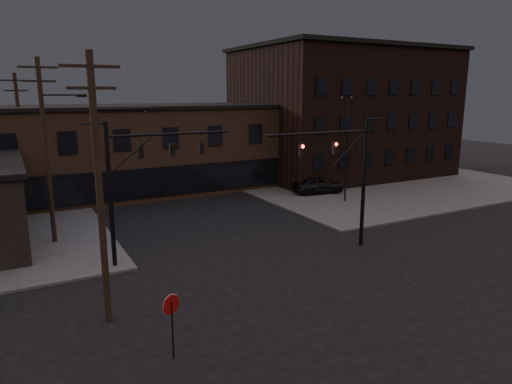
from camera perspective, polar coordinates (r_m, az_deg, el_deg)
ground at (r=22.73m, az=7.97°, el=-12.33°), size 140.00×140.00×0.00m
sidewalk_ne at (r=52.52m, az=13.09°, el=1.72°), size 30.00×30.00×0.15m
building_row at (r=46.53m, az=-12.85°, el=5.29°), size 40.00×12.00×8.00m
building_right at (r=54.78m, az=10.64°, el=9.55°), size 22.00×16.00×14.00m
traffic_signal_near at (r=27.92m, az=11.66°, el=2.78°), size 7.12×0.24×8.00m
traffic_signal_far at (r=25.55m, az=-15.08°, el=1.92°), size 7.12×0.24×8.00m
stop_sign at (r=16.98m, az=-10.51°, el=-14.45°), size 0.72×0.33×2.48m
utility_pole_near at (r=19.08m, az=-18.85°, el=0.89°), size 3.70×0.28×11.00m
utility_pole_mid at (r=30.74m, az=-24.66°, el=5.02°), size 3.70×0.28×11.50m
utility_pole_far at (r=42.66m, az=-27.28°, el=6.04°), size 2.20×0.28×11.00m
lot_light_a at (r=39.93m, az=11.35°, el=6.43°), size 1.50×0.28×9.14m
lot_light_b at (r=47.61m, az=13.08°, el=7.27°), size 1.50×0.28×9.14m
parked_car_lot_a at (r=43.28m, az=7.81°, el=0.90°), size 5.03×2.76×1.62m
parked_car_lot_b at (r=49.72m, az=6.90°, el=2.30°), size 5.35×4.23×1.45m
car_crossing at (r=44.87m, az=-6.52°, el=1.03°), size 1.80×4.46×1.44m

